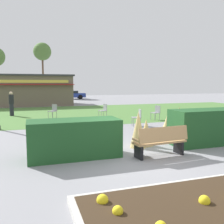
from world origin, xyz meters
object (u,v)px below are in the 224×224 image
Objects in this scene: cafe_chair_west at (53,110)px; parked_car_center_slot at (71,95)px; cafe_chair_north at (138,116)px; trash_bin at (222,134)px; park_bench at (161,141)px; food_kiosk at (22,90)px; cafe_chair_center at (156,111)px; person_strolling at (11,104)px; cafe_chair_east at (104,109)px; parked_car_west_slot at (35,95)px; tree_center_bg at (42,52)px.

cafe_chair_west is 0.21× the size of parked_car_center_slot.
cafe_chair_west is at bearing -101.94° from parked_car_center_slot.
trash_bin is at bearing -75.33° from cafe_chair_north.
park_bench reaches higher than cafe_chair_north.
trash_bin is at bearing -87.91° from parked_car_center_slot.
cafe_chair_west is at bearing -78.73° from food_kiosk.
cafe_chair_center is at bearing 62.69° from park_bench.
person_strolling is 19.07m from parked_car_center_slot.
cafe_chair_center is at bearing 83.47° from trash_bin.
cafe_chair_west is 0.53× the size of person_strolling.
cafe_chair_west is 3.31m from cafe_chair_east.
parked_car_west_slot is 8.68m from tree_center_bg.
tree_center_bg is (-5.31, 28.18, 6.70)m from cafe_chair_center.
cafe_chair_east is (0.88, 9.21, 0.05)m from park_bench.
cafe_chair_west reaches higher than trash_bin.
parked_car_center_slot is at bearing 86.46° from park_bench.
cafe_chair_center is at bearing -38.27° from cafe_chair_east.
person_strolling is 0.39× the size of parked_car_west_slot.
parked_car_west_slot reaches higher than trash_bin.
tree_center_bg reaches higher than parked_car_west_slot.
person_strolling is (-5.02, 11.97, 0.38)m from park_bench.
cafe_chair_north is 0.53× the size of person_strolling.
park_bench is 9.26m from cafe_chair_east.
parked_car_center_slot is at bearing 92.09° from trash_bin.
cafe_chair_north is 0.21× the size of parked_car_west_slot.
cafe_chair_east is 0.21× the size of parked_car_center_slot.
cafe_chair_center is 23.71m from parked_car_west_slot.
tree_center_bg reaches higher than parked_car_center_slot.
tree_center_bg reaches higher than trash_bin.
parked_car_center_slot is (4.19, 19.81, 0.12)m from cafe_chair_west.
cafe_chair_west is (-5.25, 9.32, 0.14)m from trash_bin.
food_kiosk is 16.07m from cafe_chair_center.
parked_car_west_slot is 0.99× the size of parked_car_center_slot.
parked_car_center_slot is (0.96, 20.54, 0.12)m from cafe_chair_east.
cafe_chair_center is 9.97m from person_strolling.
cafe_chair_east is 1.00× the size of cafe_chair_north.
park_bench is at bearing -87.27° from tree_center_bg.
cafe_chair_west is 3.37m from person_strolling.
cafe_chair_east is at bearing -78.81° from parked_car_west_slot.
parked_car_west_slot is at bearing 106.71° from cafe_chair_center.
parked_car_center_slot is at bearing 94.52° from cafe_chair_center.
parked_car_west_slot is at bearing 101.19° from cafe_chair_east.
cafe_chair_north is 24.36m from parked_car_center_slot.
tree_center_bg reaches higher than food_kiosk.
park_bench is 0.40× the size of parked_car_west_slot.
park_bench is at bearing -76.70° from cafe_chair_west.
person_strolling is 24.33m from tree_center_bg.
park_bench reaches higher than cafe_chair_east.
food_kiosk reaches higher than parked_car_center_slot.
food_kiosk is at bearing 111.78° from cafe_chair_north.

